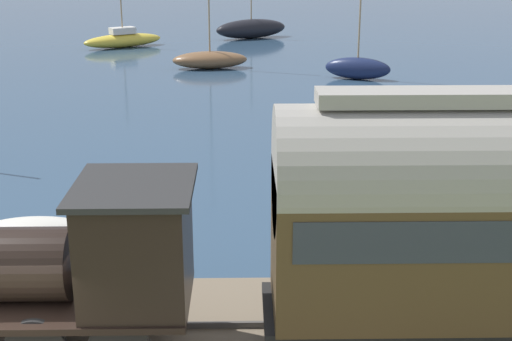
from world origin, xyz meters
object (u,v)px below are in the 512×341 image
Objects in this scene: passenger_coach at (511,210)px; rowboat_mid_harbor at (407,168)px; sailboat_yellow at (123,40)px; sailboat_brown at (210,59)px; sailboat_navy at (358,67)px; rowboat_far_out at (36,228)px; sailboat_black at (251,29)px; steam_locomotive at (66,260)px.

passenger_coach reaches higher than rowboat_mid_harbor.
sailboat_brown is (-8.57, -6.53, 0.01)m from sailboat_yellow.
rowboat_far_out is (-21.55, 11.77, -0.41)m from sailboat_navy.
sailboat_yellow is 10.78m from sailboat_brown.
sailboat_black is at bearing -9.04° from rowboat_far_out.
sailboat_navy is (-16.61, -5.67, -0.06)m from sailboat_black.
steam_locomotive is 14.34m from rowboat_mid_harbor.
sailboat_brown is 21.29m from rowboat_mid_harbor.
sailboat_yellow is at bearing 56.58° from rowboat_mid_harbor.
sailboat_black is at bearing -4.73° from steam_locomotive.
sailboat_brown reaches higher than sailboat_yellow.
sailboat_brown reaches higher than rowboat_mid_harbor.
rowboat_far_out is (6.29, 9.94, -2.91)m from passenger_coach.
sailboat_black is 2.21× the size of rowboat_far_out.
passenger_coach is at bearing -164.04° from sailboat_navy.
rowboat_far_out is at bearing 171.07° from sailboat_navy.
sailboat_yellow is 10.22m from sailboat_black.
passenger_coach is 0.94× the size of sailboat_navy.
sailboat_black is (44.44, -3.68, -1.58)m from steam_locomotive.
passenger_coach is 3.19× the size of rowboat_mid_harbor.
sailboat_yellow is at bearing 18.04° from passenger_coach.
rowboat_mid_harbor is at bearing -166.46° from sailboat_brown.
steam_locomotive is at bearing 148.87° from sailboat_black.
rowboat_mid_harbor is (-33.07, -4.79, -0.56)m from sailboat_black.
sailboat_black is at bearing -18.12° from sailboat_brown.
passenger_coach is at bearing -90.00° from steam_locomotive.
rowboat_far_out is (-25.04, 3.48, -0.29)m from sailboat_brown.
sailboat_black is 0.68× the size of sailboat_brown.
rowboat_far_out is at bearing 57.70° from passenger_coach.
steam_locomotive is 0.63× the size of sailboat_navy.
sailboat_navy reaches higher than passenger_coach.
sailboat_brown reaches higher than passenger_coach.
sailboat_navy is at bearing -28.59° from rowboat_far_out.
sailboat_black reaches higher than rowboat_far_out.
sailboat_yellow is at bearing 89.99° from sailboat_black.
sailboat_yellow is (39.90, 12.99, -2.62)m from passenger_coach.
rowboat_mid_harbor is at bearing -36.65° from steam_locomotive.
sailboat_navy reaches higher than sailboat_black.
steam_locomotive is at bearing 173.89° from rowboat_mid_harbor.
sailboat_yellow is at bearing 5.23° from rowboat_far_out.
passenger_coach reaches higher than steam_locomotive.
sailboat_navy reaches higher than steam_locomotive.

